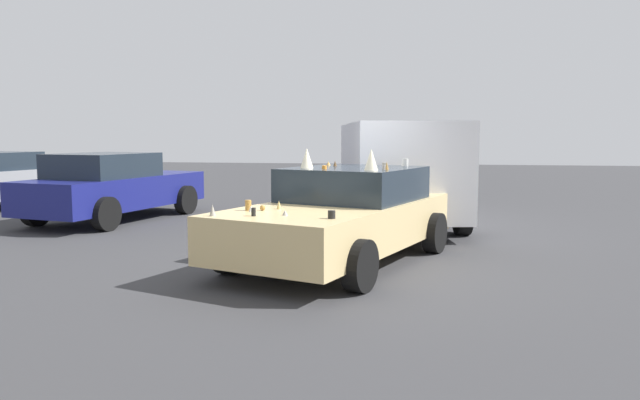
% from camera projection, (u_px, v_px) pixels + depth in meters
% --- Properties ---
extents(ground_plane, '(60.00, 60.00, 0.00)m').
position_uv_depth(ground_plane, '(340.00, 262.00, 8.67)').
color(ground_plane, '#38383A').
extents(art_car_decorated, '(4.74, 3.20, 1.64)m').
position_uv_depth(art_car_decorated, '(344.00, 215.00, 8.68)').
color(art_car_decorated, '#D8BC7F').
rests_on(art_car_decorated, ground).
extents(parked_van_behind_right, '(5.47, 2.94, 2.06)m').
position_uv_depth(parked_van_behind_right, '(396.00, 167.00, 12.47)').
color(parked_van_behind_right, silver).
rests_on(parked_van_behind_right, ground).
extents(parked_sedan_behind_left, '(4.61, 2.60, 1.45)m').
position_uv_depth(parked_sedan_behind_left, '(113.00, 186.00, 12.92)').
color(parked_sedan_behind_left, navy).
rests_on(parked_sedan_behind_left, ground).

